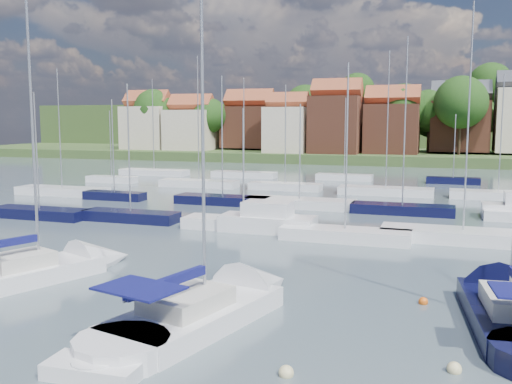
% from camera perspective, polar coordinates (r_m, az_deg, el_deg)
% --- Properties ---
extents(ground, '(260.00, 260.00, 0.00)m').
position_cam_1_polar(ground, '(60.34, 11.71, -0.70)').
color(ground, '#42515A').
rests_on(ground, ground).
extents(sailboat_left, '(6.78, 11.51, 15.23)m').
position_cam_1_polar(sailboat_left, '(32.13, -19.57, -7.30)').
color(sailboat_left, silver).
rests_on(sailboat_left, ground).
extents(sailboat_centre, '(6.38, 13.18, 17.25)m').
position_cam_1_polar(sailboat_centre, '(24.73, -3.50, -11.27)').
color(sailboat_centre, silver).
rests_on(sailboat_centre, ground).
extents(sailboat_navy, '(4.59, 12.72, 17.19)m').
position_cam_1_polar(sailboat_navy, '(26.88, 23.55, -10.34)').
color(sailboat_navy, black).
rests_on(sailboat_navy, ground).
extents(tender, '(3.18, 1.58, 0.68)m').
position_cam_1_polar(tender, '(19.77, -15.89, -16.71)').
color(tender, silver).
rests_on(tender, ground).
extents(buoy_c, '(0.47, 0.47, 0.47)m').
position_cam_1_polar(buoy_c, '(23.45, -13.78, -13.42)').
color(buoy_c, '#D85914').
rests_on(buoy_c, ground).
extents(buoy_d, '(0.50, 0.50, 0.50)m').
position_cam_1_polar(buoy_d, '(19.31, 3.03, -17.88)').
color(buoy_d, beige).
rests_on(buoy_d, ground).
extents(buoy_e, '(0.42, 0.42, 0.42)m').
position_cam_1_polar(buoy_e, '(27.06, 16.37, -10.68)').
color(buoy_e, '#D85914').
rests_on(buoy_e, ground).
extents(buoy_f, '(0.49, 0.49, 0.49)m').
position_cam_1_polar(buoy_f, '(20.59, 19.19, -16.64)').
color(buoy_f, beige).
rests_on(buoy_f, ground).
extents(marina_field, '(79.62, 41.41, 15.93)m').
position_cam_1_polar(marina_field, '(55.31, 13.08, -1.00)').
color(marina_field, silver).
rests_on(marina_field, ground).
extents(far_shore_town, '(212.46, 90.00, 22.27)m').
position_cam_1_polar(far_shore_town, '(152.16, 16.81, 5.60)').
color(far_shore_town, '#374B25').
rests_on(far_shore_town, ground).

